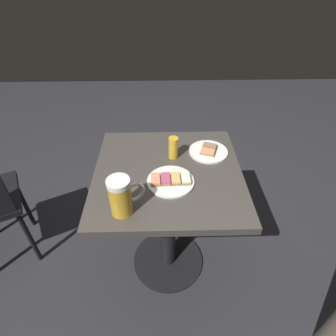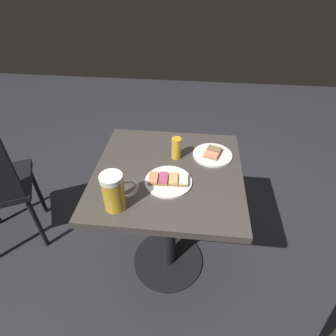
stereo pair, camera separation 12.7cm
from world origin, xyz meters
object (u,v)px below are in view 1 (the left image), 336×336
object	(u,v)px
plate_near	(171,180)
beer_glass_small	(173,148)
beer_mug	(121,196)
plate_far	(208,151)

from	to	relation	value
plate_near	beer_glass_small	distance (m)	0.20
beer_glass_small	beer_mug	bearing A→B (deg)	148.89
beer_mug	plate_near	bearing A→B (deg)	-49.65
plate_near	plate_far	xyz separation A→B (m)	(0.22, -0.20, -0.00)
plate_far	beer_mug	world-z (taller)	beer_mug
plate_near	plate_far	bearing A→B (deg)	-42.12
plate_far	beer_glass_small	size ratio (longest dim) A/B	1.77
beer_glass_small	plate_far	bearing A→B (deg)	-79.64
plate_near	beer_glass_small	world-z (taller)	beer_glass_small
plate_far	beer_glass_small	xyz separation A→B (m)	(-0.03, 0.18, 0.05)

